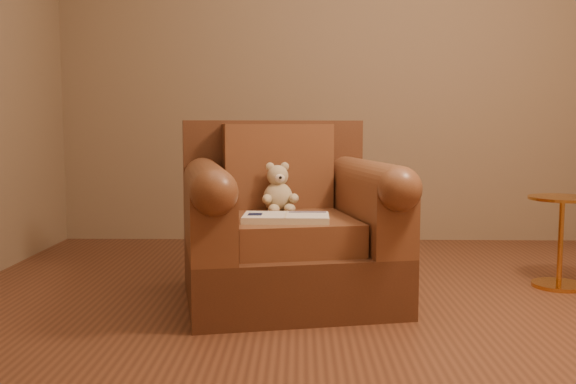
{
  "coord_description": "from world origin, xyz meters",
  "views": [
    {
      "loc": [
        -0.21,
        -2.81,
        0.87
      ],
      "look_at": [
        -0.27,
        0.26,
        0.55
      ],
      "focal_mm": 40.0,
      "sensor_mm": 36.0,
      "label": 1
    }
  ],
  "objects": [
    {
      "name": "teddy_bear",
      "position": [
        -0.33,
        0.43,
        0.52
      ],
      "size": [
        0.18,
        0.21,
        0.26
      ],
      "rotation": [
        0.0,
        0.0,
        0.24
      ],
      "color": "#C5B18A",
      "rests_on": "armchair"
    },
    {
      "name": "floor",
      "position": [
        0.0,
        0.0,
        0.0
      ],
      "size": [
        4.0,
        4.0,
        0.0
      ],
      "primitive_type": "plane",
      "color": "brown",
      "rests_on": "ground"
    },
    {
      "name": "guidebook",
      "position": [
        -0.28,
        0.11,
        0.44
      ],
      "size": [
        0.4,
        0.24,
        0.03
      ],
      "rotation": [
        0.0,
        0.0,
        -0.02
      ],
      "color": "beige",
      "rests_on": "armchair"
    },
    {
      "name": "armchair",
      "position": [
        -0.28,
        0.36,
        0.35
      ],
      "size": [
        1.16,
        1.13,
        0.89
      ],
      "rotation": [
        0.0,
        0.0,
        0.21
      ],
      "color": "#542F1C",
      "rests_on": "floor"
    },
    {
      "name": "side_table",
      "position": [
        1.18,
        0.59,
        0.26
      ],
      "size": [
        0.35,
        0.35,
        0.49
      ],
      "color": "#CD8A38",
      "rests_on": "floor"
    }
  ]
}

